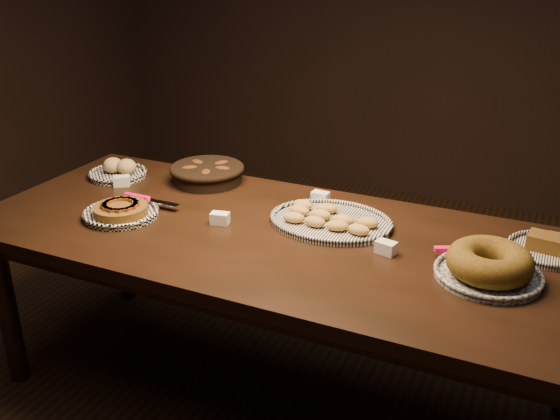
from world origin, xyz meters
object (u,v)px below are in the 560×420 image
at_px(apple_tart_plate, 121,211).
at_px(bundt_cake_plate, 489,265).
at_px(madeleine_platter, 329,220).
at_px(buffet_table, 280,251).

relative_size(apple_tart_plate, bundt_cake_plate, 0.86).
xyz_separation_m(apple_tart_plate, madeleine_platter, (0.78, 0.28, -0.00)).
bearing_deg(buffet_table, madeleine_platter, 47.62).
bearing_deg(apple_tart_plate, buffet_table, -10.10).
distance_m(apple_tart_plate, madeleine_platter, 0.82).
relative_size(apple_tart_plate, madeleine_platter, 0.69).
bearing_deg(buffet_table, bundt_cake_plate, -1.85).
distance_m(buffet_table, apple_tart_plate, 0.66).
height_order(apple_tart_plate, bundt_cake_plate, bundt_cake_plate).
distance_m(madeleine_platter, bundt_cake_plate, 0.64).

